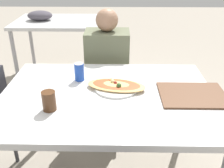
# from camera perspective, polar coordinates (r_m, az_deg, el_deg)

# --- Properties ---
(dining_table) EXTENTS (1.35, 0.98, 0.77)m
(dining_table) POSITION_cam_1_polar(r_m,az_deg,el_deg) (1.68, -0.95, -4.18)
(dining_table) COLOR silver
(dining_table) RESTS_ON ground_plane
(chair_far_seated) EXTENTS (0.40, 0.40, 0.86)m
(chair_far_seated) POSITION_cam_1_polar(r_m,az_deg,el_deg) (2.51, -0.92, 1.32)
(chair_far_seated) COLOR black
(chair_far_seated) RESTS_ON ground_plane
(person_seated) EXTENTS (0.38, 0.28, 1.16)m
(person_seated) POSITION_cam_1_polar(r_m,az_deg,el_deg) (2.33, -1.05, 4.36)
(person_seated) COLOR #2D2D38
(person_seated) RESTS_ON ground_plane
(pizza_main) EXTENTS (0.41, 0.29, 0.06)m
(pizza_main) POSITION_cam_1_polar(r_m,az_deg,el_deg) (1.71, 0.94, -0.42)
(pizza_main) COLOR white
(pizza_main) RESTS_ON dining_table
(soda_can) EXTENTS (0.07, 0.07, 0.12)m
(soda_can) POSITION_cam_1_polar(r_m,az_deg,el_deg) (1.82, -7.14, 2.65)
(soda_can) COLOR #1E47B2
(soda_can) RESTS_ON dining_table
(drink_glass) EXTENTS (0.08, 0.08, 0.11)m
(drink_glass) POSITION_cam_1_polar(r_m,az_deg,el_deg) (1.51, -13.56, -3.59)
(drink_glass) COLOR #4C2D19
(drink_glass) RESTS_ON dining_table
(serving_tray) EXTENTS (0.41, 0.32, 0.01)m
(serving_tray) POSITION_cam_1_polar(r_m,az_deg,el_deg) (1.71, 17.19, -2.27)
(serving_tray) COLOR brown
(serving_tray) RESTS_ON dining_table
(background_table) EXTENTS (1.10, 0.80, 0.89)m
(background_table) POSITION_cam_1_polar(r_m,az_deg,el_deg) (3.61, -12.37, 12.50)
(background_table) COLOR silver
(background_table) RESTS_ON ground_plane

